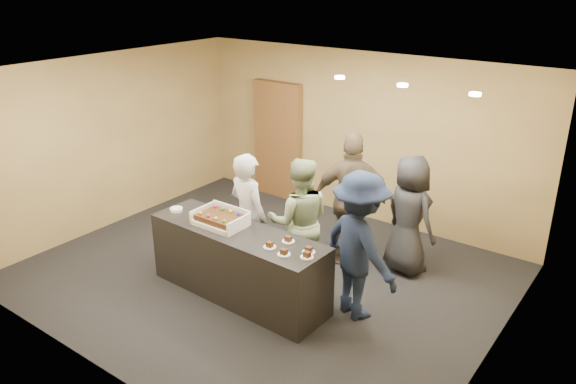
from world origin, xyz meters
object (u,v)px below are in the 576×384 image
Objects in this scene: plate_stack at (176,209)px; person_brown_extra at (352,200)px; sheet_cake at (220,218)px; person_dark_suit at (409,215)px; cake_box at (222,221)px; person_sage_man at (300,221)px; serving_counter at (238,263)px; person_server_grey at (248,217)px; person_navy_man at (360,246)px; storage_cabinet at (278,140)px.

person_brown_extra is (1.73, 1.59, 0.02)m from plate_stack.
person_dark_suit is at bearing 47.39° from sheet_cake.
cake_box is at bearing 68.64° from person_dark_suit.
cake_box is at bearing 10.70° from person_sage_man.
serving_counter is 1.39× the size of person_server_grey.
cake_box is 0.99m from person_sage_man.
plate_stack is at bearing -176.22° from cake_box.
person_dark_suit is at bearing -68.79° from person_navy_man.
sheet_cake is (-0.28, -0.00, 0.55)m from serving_counter.
storage_cabinet reaches higher than sheet_cake.
person_brown_extra is (-0.71, 1.04, 0.04)m from person_navy_man.
person_sage_man is (0.39, 0.75, 0.40)m from serving_counter.
person_server_grey is (0.07, 0.43, -0.08)m from cake_box.
plate_stack is (-0.76, -0.05, -0.02)m from cake_box.
cake_box is at bearing 31.09° from person_brown_extra.
person_server_grey is at bearing 24.41° from person_brown_extra.
serving_counter is at bearing 39.33° from person_brown_extra.
storage_cabinet is 2.93m from person_server_grey.
plate_stack is (-1.03, -0.03, 0.47)m from serving_counter.
cake_box is 0.76m from plate_stack.
person_server_grey is at bearing -9.88° from person_sage_man.
cake_box is 1.75m from person_navy_man.
plate_stack is at bearing -176.47° from serving_counter.
sheet_cake reaches higher than serving_counter.
person_sage_man is at bearing 64.52° from serving_counter.
person_sage_man is at bearing -47.46° from storage_cabinet.
person_server_grey is 1.44m from person_brown_extra.
person_sage_man is (2.05, -2.23, -0.19)m from storage_cabinet.
person_sage_man is (0.60, 0.30, -0.01)m from person_server_grey.
person_server_grey is 1.61m from person_navy_man.
person_navy_man is (3.06, -2.46, -0.14)m from storage_cabinet.
storage_cabinet is 12.53× the size of plate_stack.
person_navy_man reaches higher than sheet_cake.
sheet_cake is at bearing -177.95° from serving_counter.
person_sage_man is 1.49m from person_dark_suit.
person_server_grey is at bearing 29.90° from plate_stack.
sheet_cake reaches higher than plate_stack.
storage_cabinet reaches higher than person_navy_man.
person_server_grey reaches higher than serving_counter.
storage_cabinet is at bearing 114.80° from sheet_cake.
plate_stack is 0.96m from person_server_grey.
person_brown_extra is (0.30, 0.81, 0.09)m from person_sage_man.
person_sage_man is at bearing -143.49° from person_server_grey.
storage_cabinet reaches higher than person_brown_extra.
person_dark_suit is (0.72, 0.27, -0.12)m from person_brown_extra.
sheet_cake is 2.50m from person_dark_suit.
sheet_cake is at bearing 31.47° from person_brown_extra.
person_brown_extra is at bearing 68.14° from serving_counter.
person_brown_extra is at bearing 42.68° from plate_stack.
person_sage_man is at bearing 42.89° from person_brown_extra.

